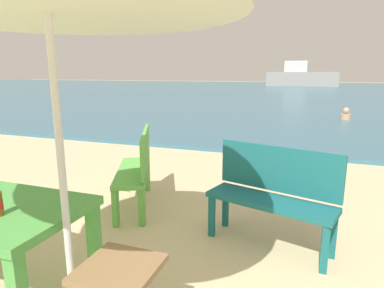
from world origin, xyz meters
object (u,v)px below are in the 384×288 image
Objects in this scene: bench_teal_center at (273,191)px; bench_green_left at (138,164)px; swimmer_person at (346,115)px; boat_barge at (301,77)px.

bench_teal_center is 1.69m from bench_green_left.
bench_teal_center is at bearing -98.95° from swimmer_person.
boat_barge reaches higher than swimmer_person.
bench_green_left is at bearing -91.06° from boat_barge.
bench_teal_center is 37.83m from boat_barge.
swimmer_person is at bearing 70.54° from bench_green_left.
bench_green_left is at bearing -109.46° from swimmer_person.
swimmer_person is 0.05× the size of boat_barge.
bench_green_left is 0.16× the size of boat_barge.
swimmer_person is at bearing 81.05° from bench_teal_center.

